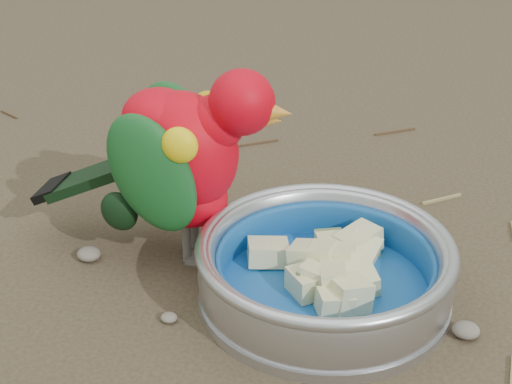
# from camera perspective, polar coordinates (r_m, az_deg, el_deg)

# --- Properties ---
(ground) EXTENTS (60.00, 60.00, 0.00)m
(ground) POSITION_cam_1_polar(r_m,az_deg,el_deg) (0.70, -1.64, -9.59)
(ground) COLOR #453929
(food_bowl) EXTENTS (0.23, 0.23, 0.02)m
(food_bowl) POSITION_cam_1_polar(r_m,az_deg,el_deg) (0.72, 4.96, -7.29)
(food_bowl) COLOR #B2B2BA
(food_bowl) RESTS_ON ground
(bowl_wall) EXTENTS (0.23, 0.23, 0.04)m
(bowl_wall) POSITION_cam_1_polar(r_m,az_deg,el_deg) (0.71, 5.06, -5.30)
(bowl_wall) COLOR #B2B2BA
(bowl_wall) RESTS_ON food_bowl
(fruit_wedges) EXTENTS (0.14, 0.14, 0.03)m
(fruit_wedges) POSITION_cam_1_polar(r_m,az_deg,el_deg) (0.71, 5.03, -5.78)
(fruit_wedges) COLOR beige
(fruit_wedges) RESTS_ON food_bowl
(lory_parrot) EXTENTS (0.24, 0.12, 0.19)m
(lory_parrot) POSITION_cam_1_polar(r_m,az_deg,el_deg) (0.75, -5.30, 1.73)
(lory_parrot) COLOR red
(lory_parrot) RESTS_ON ground
(ground_debris) EXTENTS (0.90, 0.80, 0.01)m
(ground_debris) POSITION_cam_1_polar(r_m,az_deg,el_deg) (0.74, -4.61, -6.86)
(ground_debris) COLOR #95834F
(ground_debris) RESTS_ON ground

